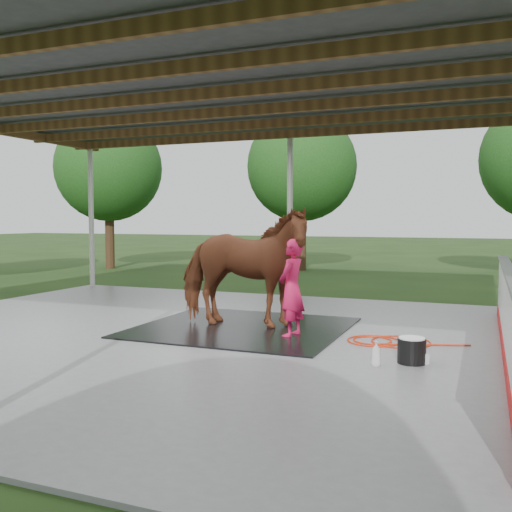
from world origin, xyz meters
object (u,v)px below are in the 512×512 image
at_px(handler, 292,288).
at_px(dasher_board, 510,320).
at_px(horse, 242,268).
at_px(wash_bucket, 412,350).

bearing_deg(handler, dasher_board, 90.41).
distance_m(horse, handler, 1.10).
relative_size(handler, wash_bucket, 4.26).
bearing_deg(wash_bucket, dasher_board, 25.56).
distance_m(dasher_board, handler, 3.17).
bearing_deg(wash_bucket, handler, 153.39).
distance_m(handler, wash_bucket, 2.27).
bearing_deg(horse, wash_bucket, -118.65).
xyz_separation_m(dasher_board, wash_bucket, (-1.17, -0.56, -0.37)).
height_order(dasher_board, wash_bucket, dasher_board).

